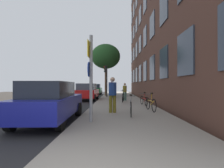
# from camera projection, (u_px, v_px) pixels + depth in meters

# --- Properties ---
(ground_plane) EXTENTS (41.80, 41.80, 0.00)m
(ground_plane) POSITION_uv_depth(u_px,v_px,m) (84.00, 100.00, 17.14)
(ground_plane) COLOR #332D28
(road_asphalt) EXTENTS (7.00, 38.00, 0.01)m
(road_asphalt) POSITION_uv_depth(u_px,v_px,m) (63.00, 100.00, 17.16)
(road_asphalt) COLOR #232326
(road_asphalt) RESTS_ON ground
(sidewalk) EXTENTS (4.20, 38.00, 0.12)m
(sidewalk) POSITION_uv_depth(u_px,v_px,m) (120.00, 100.00, 17.09)
(sidewalk) COLOR gray
(sidewalk) RESTS_ON ground
(building_facade) EXTENTS (0.56, 27.00, 17.30)m
(building_facade) POSITION_uv_depth(u_px,v_px,m) (148.00, 9.00, 16.60)
(building_facade) COLOR #513328
(building_facade) RESTS_ON ground
(sign_post) EXTENTS (0.16, 0.60, 3.24)m
(sign_post) POSITION_uv_depth(u_px,v_px,m) (90.00, 73.00, 6.55)
(sign_post) COLOR gray
(sign_post) RESTS_ON sidewalk
(traffic_light) EXTENTS (0.43, 0.24, 3.69)m
(traffic_light) POSITION_uv_depth(u_px,v_px,m) (106.00, 75.00, 20.53)
(traffic_light) COLOR black
(traffic_light) RESTS_ON sidewalk
(tree_near) EXTENTS (3.76, 3.76, 6.69)m
(tree_near) POSITION_uv_depth(u_px,v_px,m) (106.00, 57.00, 22.88)
(tree_near) COLOR brown
(tree_near) RESTS_ON sidewalk
(bicycle_0) EXTENTS (0.42, 1.64, 0.96)m
(bicycle_0) POSITION_uv_depth(u_px,v_px,m) (131.00, 107.00, 7.91)
(bicycle_0) COLOR black
(bicycle_0) RESTS_ON sidewalk
(bicycle_1) EXTENTS (0.42, 1.71, 0.97)m
(bicycle_1) POSITION_uv_depth(u_px,v_px,m) (151.00, 104.00, 9.32)
(bicycle_1) COLOR black
(bicycle_1) RESTS_ON sidewalk
(bicycle_2) EXTENTS (0.42, 1.61, 0.90)m
(bicycle_2) POSITION_uv_depth(u_px,v_px,m) (144.00, 100.00, 11.83)
(bicycle_2) COLOR black
(bicycle_2) RESTS_ON sidewalk
(bicycle_3) EXTENTS (0.42, 1.65, 0.99)m
(bicycle_3) POSITION_uv_depth(u_px,v_px,m) (123.00, 97.00, 14.23)
(bicycle_3) COLOR black
(bicycle_3) RESTS_ON sidewalk
(pedestrian_0) EXTENTS (0.50, 0.50, 1.76)m
(pedestrian_0) POSITION_uv_depth(u_px,v_px,m) (113.00, 92.00, 8.76)
(pedestrian_0) COLOR olive
(pedestrian_0) RESTS_ON sidewalk
(pedestrian_1) EXTENTS (0.43, 0.43, 1.54)m
(pedestrian_1) POSITION_uv_depth(u_px,v_px,m) (125.00, 91.00, 15.57)
(pedestrian_1) COLOR #33594C
(pedestrian_1) RESTS_ON sidewalk
(pedestrian_2) EXTENTS (0.43, 0.43, 1.72)m
(pedestrian_2) POSITION_uv_depth(u_px,v_px,m) (112.00, 89.00, 18.94)
(pedestrian_2) COLOR #33594C
(pedestrian_2) RESTS_ON sidewalk
(car_0) EXTENTS (1.90, 4.51, 1.62)m
(car_0) POSITION_uv_depth(u_px,v_px,m) (51.00, 101.00, 6.98)
(car_0) COLOR navy
(car_0) RESTS_ON road_asphalt
(car_1) EXTENTS (1.96, 4.45, 1.62)m
(car_1) POSITION_uv_depth(u_px,v_px,m) (87.00, 92.00, 17.12)
(car_1) COLOR red
(car_1) RESTS_ON road_asphalt
(car_2) EXTENTS (1.91, 4.22, 1.62)m
(car_2) POSITION_uv_depth(u_px,v_px,m) (95.00, 89.00, 27.25)
(car_2) COLOR #19662D
(car_2) RESTS_ON road_asphalt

